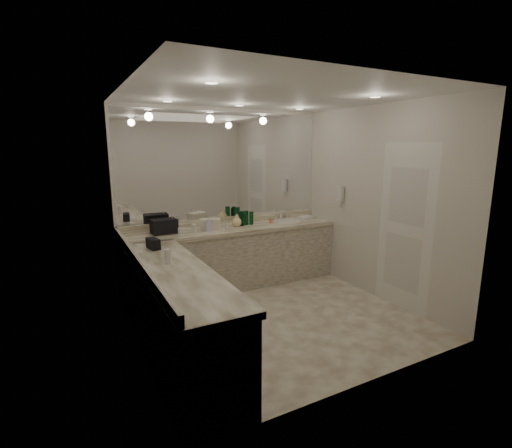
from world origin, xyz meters
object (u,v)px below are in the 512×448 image
sink (288,221)px  black_toiletry_bag (164,227)px  cream_cosmetic_case (211,224)px  hand_towel (306,217)px  wall_phone (340,194)px  soap_bottle_c (237,220)px  soap_bottle_b (209,224)px  soap_bottle_a (173,224)px

sink → black_toiletry_bag: black_toiletry_bag is taller
cream_cosmetic_case → hand_towel: (1.68, 0.05, -0.06)m
wall_phone → soap_bottle_c: bearing=160.7°
hand_towel → soap_bottle_b: soap_bottle_b is taller
black_toiletry_bag → cream_cosmetic_case: 0.65m
wall_phone → cream_cosmetic_case: (-1.91, 0.49, -0.37)m
soap_bottle_a → soap_bottle_b: size_ratio=1.19×
soap_bottle_a → soap_bottle_b: bearing=-16.0°
black_toiletry_bag → soap_bottle_c: (1.06, -0.04, -0.00)m
cream_cosmetic_case → soap_bottle_b: size_ratio=1.42×
black_toiletry_bag → soap_bottle_a: bearing=-3.6°
sink → wall_phone: wall_phone is taller
sink → cream_cosmetic_case: size_ratio=1.60×
hand_towel → soap_bottle_c: size_ratio=1.34×
wall_phone → black_toiletry_bag: size_ratio=0.72×
sink → hand_towel: (0.37, 0.04, 0.03)m
black_toiletry_bag → soap_bottle_a: 0.12m
hand_towel → soap_bottle_c: (-1.25, -0.02, 0.07)m
black_toiletry_bag → hand_towel: 2.32m
wall_phone → soap_bottle_b: wall_phone is taller
soap_bottle_b → soap_bottle_c: (0.48, 0.10, -0.00)m
wall_phone → soap_bottle_a: size_ratio=1.05×
soap_bottle_a → soap_bottle_c: size_ratio=1.24×
soap_bottle_b → sink: bearing=3.5°
soap_bottle_c → sink: bearing=-1.4°
sink → hand_towel: 0.38m
wall_phone → cream_cosmetic_case: 2.00m
sink → cream_cosmetic_case: (-1.30, -0.01, 0.08)m
cream_cosmetic_case → soap_bottle_c: soap_bottle_c is taller
wall_phone → soap_bottle_b: (-1.96, 0.42, -0.35)m
cream_cosmetic_case → hand_towel: bearing=24.2°
hand_towel → wall_phone: bearing=-66.8°
sink → soap_bottle_b: (-1.36, -0.08, 0.10)m
wall_phone → black_toiletry_bag: bearing=167.6°
black_toiletry_bag → soap_bottle_b: (0.59, -0.14, 0.00)m
cream_cosmetic_case → soap_bottle_c: bearing=26.5°
black_toiletry_bag → soap_bottle_c: 1.06m
sink → soap_bottle_a: bearing=178.4°
sink → soap_bottle_a: (-1.83, 0.05, 0.12)m
cream_cosmetic_case → hand_towel: size_ratio=1.11×
soap_bottle_a → soap_bottle_b: soap_bottle_a is taller
sink → cream_cosmetic_case: cream_cosmetic_case is taller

